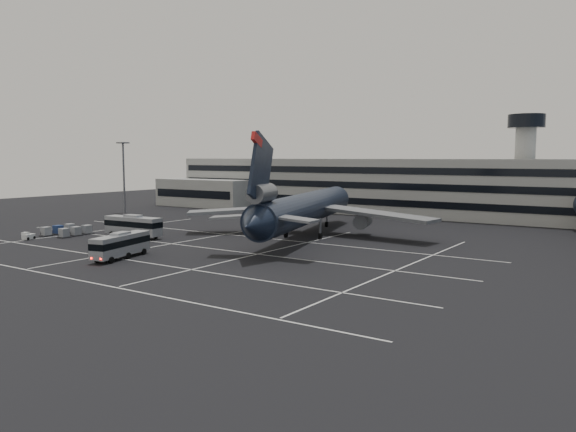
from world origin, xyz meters
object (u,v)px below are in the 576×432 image
object	(u,v)px
bus_far	(133,225)
bus_near	(121,244)
uld_cluster	(67,231)
tug_a	(28,236)
trijet_main	(305,208)

from	to	relation	value
bus_far	bus_near	bearing A→B (deg)	-139.28
bus_far	uld_cluster	world-z (taller)	bus_far
tug_a	uld_cluster	bearing A→B (deg)	69.53
trijet_main	uld_cluster	world-z (taller)	trijet_main
bus_far	tug_a	size ratio (longest dim) A/B	5.05
tug_a	bus_far	bearing A→B (deg)	24.77
uld_cluster	tug_a	bearing A→B (deg)	-93.36
tug_a	trijet_main	bearing A→B (deg)	20.65
bus_near	bus_far	world-z (taller)	bus_far
bus_near	bus_far	xyz separation A→B (m)	(-14.87, 14.95, 0.20)
bus_near	uld_cluster	world-z (taller)	bus_near
bus_far	uld_cluster	bearing A→B (deg)	105.46
bus_near	bus_far	distance (m)	21.08
trijet_main	tug_a	xyz separation A→B (m)	(-38.62, -29.91, -4.65)
bus_near	uld_cluster	size ratio (longest dim) A/B	1.33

